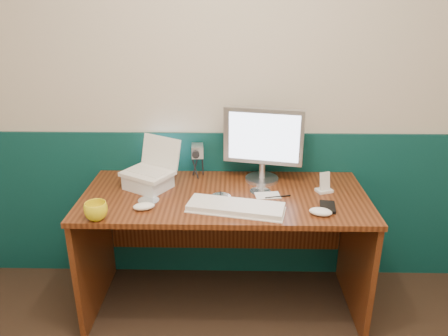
{
  "coord_description": "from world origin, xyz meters",
  "views": [
    {
      "loc": [
        -0.09,
        -0.84,
        1.79
      ],
      "look_at": [
        -0.13,
        1.23,
        0.97
      ],
      "focal_mm": 35.0,
      "sensor_mm": 36.0,
      "label": 1
    }
  ],
  "objects_px": {
    "desk": "(225,252)",
    "mug": "(96,211)",
    "keyboard": "(236,208)",
    "camcorder": "(198,162)",
    "laptop": "(146,157)",
    "monitor": "(263,144)"
  },
  "relations": [
    {
      "from": "laptop",
      "to": "monitor",
      "type": "height_order",
      "value": "monitor"
    },
    {
      "from": "laptop",
      "to": "keyboard",
      "type": "xyz_separation_m",
      "value": [
        0.51,
        -0.27,
        -0.18
      ]
    },
    {
      "from": "desk",
      "to": "keyboard",
      "type": "xyz_separation_m",
      "value": [
        0.06,
        -0.19,
        0.39
      ]
    },
    {
      "from": "desk",
      "to": "mug",
      "type": "distance_m",
      "value": 0.82
    },
    {
      "from": "keyboard",
      "to": "camcorder",
      "type": "distance_m",
      "value": 0.52
    },
    {
      "from": "laptop",
      "to": "keyboard",
      "type": "height_order",
      "value": "laptop"
    },
    {
      "from": "monitor",
      "to": "keyboard",
      "type": "relative_size",
      "value": 0.93
    },
    {
      "from": "desk",
      "to": "mug",
      "type": "relative_size",
      "value": 13.78
    },
    {
      "from": "keyboard",
      "to": "camcorder",
      "type": "height_order",
      "value": "camcorder"
    },
    {
      "from": "mug",
      "to": "monitor",
      "type": "bearing_deg",
      "value": 30.96
    },
    {
      "from": "keyboard",
      "to": "camcorder",
      "type": "bearing_deg",
      "value": 129.06
    },
    {
      "from": "desk",
      "to": "mug",
      "type": "bearing_deg",
      "value": -154.37
    },
    {
      "from": "laptop",
      "to": "monitor",
      "type": "distance_m",
      "value": 0.68
    },
    {
      "from": "monitor",
      "to": "keyboard",
      "type": "xyz_separation_m",
      "value": [
        -0.16,
        -0.4,
        -0.22
      ]
    },
    {
      "from": "desk",
      "to": "camcorder",
      "type": "xyz_separation_m",
      "value": [
        -0.17,
        0.26,
        0.47
      ]
    },
    {
      "from": "desk",
      "to": "monitor",
      "type": "height_order",
      "value": "monitor"
    },
    {
      "from": "mug",
      "to": "camcorder",
      "type": "xyz_separation_m",
      "value": [
        0.46,
        0.57,
        0.05
      ]
    },
    {
      "from": "keyboard",
      "to": "mug",
      "type": "relative_size",
      "value": 4.28
    },
    {
      "from": "mug",
      "to": "laptop",
      "type": "bearing_deg",
      "value": 63.82
    },
    {
      "from": "laptop",
      "to": "mug",
      "type": "relative_size",
      "value": 2.3
    },
    {
      "from": "laptop",
      "to": "camcorder",
      "type": "xyz_separation_m",
      "value": [
        0.27,
        0.18,
        -0.1
      ]
    },
    {
      "from": "monitor",
      "to": "mug",
      "type": "distance_m",
      "value": 1.01
    }
  ]
}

